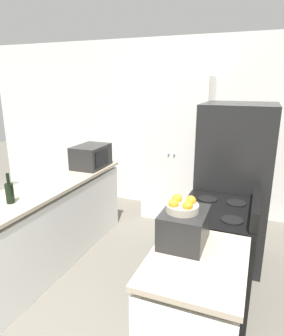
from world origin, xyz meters
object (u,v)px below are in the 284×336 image
Objects in this scene: wine_bottle at (10,192)px; fruit_bowl at (182,206)px; microwave at (91,156)px; refrigerator at (233,185)px; stove at (215,255)px; pantry_cabinet at (177,150)px; toaster_oven at (184,227)px.

fruit_bowl reaches higher than wine_bottle.
microwave reaches higher than wine_bottle.
stove is at bearing -93.38° from refrigerator.
microwave reaches higher than stove.
refrigerator reaches higher than wine_bottle.
pantry_cabinet is 4.12× the size of microwave.
pantry_cabinet is 7.28× the size of wine_bottle.
stove is at bearing 17.31° from wine_bottle.
toaster_oven is at bearing -3.55° from wine_bottle.
refrigerator is 8.04× the size of fruit_bowl.
pantry_cabinet reaches higher than fruit_bowl.
refrigerator reaches higher than stove.
wine_bottle is 1.62m from toaster_oven.
stove is 1.93m from wine_bottle.
toaster_oven is (1.62, -0.10, 0.01)m from wine_bottle.
refrigerator is at bearing 36.87° from wine_bottle.
microwave is at bearing -132.76° from pantry_cabinet.
refrigerator is 2.27m from wine_bottle.
toaster_oven is (0.69, -2.34, 0.01)m from pantry_cabinet.
pantry_cabinet is 2.44m from toaster_oven.
fruit_bowl is (1.54, -1.41, 0.13)m from microwave.
pantry_cabinet is at bearing 135.03° from refrigerator.
microwave reaches higher than toaster_oven.
microwave is at bearing 138.07° from toaster_oven.
pantry_cabinet reaches higher than microwave.
stove is at bearing 77.24° from toaster_oven.
stove is 0.61× the size of refrigerator.
toaster_oven is (1.56, -1.40, -0.03)m from microwave.
toaster_oven is at bearing -97.61° from refrigerator.
refrigerator is 4.81× the size of toaster_oven.
pantry_cabinet reaches higher than stove.
stove is at bearing -23.73° from microwave.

